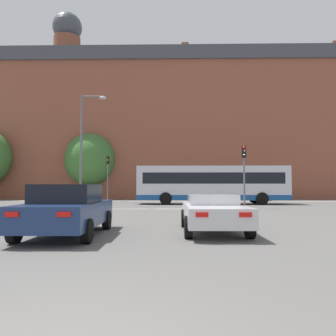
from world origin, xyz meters
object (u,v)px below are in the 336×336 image
at_px(street_lamp_junction, 85,139).
at_px(pedestrian_walking_east, 66,192).
at_px(bus_crossing_lead, 212,184).
at_px(pedestrian_waiting, 269,190).
at_px(traffic_light_far_left, 108,171).
at_px(car_saloon_left, 67,210).
at_px(traffic_light_near_right, 244,166).
at_px(car_roadster_right, 213,212).

height_order(street_lamp_junction, pedestrian_walking_east, street_lamp_junction).
bearing_deg(bus_crossing_lead, pedestrian_waiting, -50.30).
relative_size(traffic_light_far_left, pedestrian_waiting, 2.49).
distance_m(car_saloon_left, pedestrian_waiting, 26.25).
distance_m(traffic_light_near_right, pedestrian_waiting, 12.03).
distance_m(traffic_light_near_right, traffic_light_far_left, 15.77).
height_order(car_roadster_right, traffic_light_near_right, traffic_light_near_right).
distance_m(bus_crossing_lead, street_lamp_junction, 11.00).
bearing_deg(car_saloon_left, bus_crossing_lead, 68.98).
bearing_deg(car_roadster_right, traffic_light_near_right, 72.46).
relative_size(car_roadster_right, street_lamp_junction, 0.54).
bearing_deg(pedestrian_waiting, street_lamp_junction, 36.80).
distance_m(car_saloon_left, traffic_light_near_right, 14.58).
bearing_deg(car_saloon_left, pedestrian_walking_east, 107.23).
relative_size(street_lamp_junction, pedestrian_walking_east, 5.12).
distance_m(car_roadster_right, pedestrian_waiting, 23.61).
bearing_deg(pedestrian_waiting, pedestrian_walking_east, 4.73).
distance_m(car_roadster_right, pedestrian_walking_east, 25.38).
bearing_deg(bus_crossing_lead, traffic_light_near_right, -165.06).
relative_size(traffic_light_near_right, street_lamp_junction, 0.52).
xyz_separation_m(car_roadster_right, bus_crossing_lead, (1.92, 16.88, 1.06)).
bearing_deg(car_roadster_right, bus_crossing_lead, 82.95).
bearing_deg(pedestrian_walking_east, street_lamp_junction, 103.87).
bearing_deg(traffic_light_far_left, bus_crossing_lead, -28.09).
bearing_deg(pedestrian_walking_east, car_roadster_right, 107.76).
bearing_deg(car_saloon_left, street_lamp_junction, 102.14).
bearing_deg(traffic_light_far_left, car_saloon_left, -81.39).
relative_size(traffic_light_far_left, pedestrian_walking_east, 2.87).
height_order(traffic_light_far_left, pedestrian_waiting, traffic_light_far_left).
xyz_separation_m(car_saloon_left, street_lamp_junction, (-3.14, 13.21, 4.06)).
height_order(traffic_light_far_left, pedestrian_walking_east, traffic_light_far_left).
distance_m(pedestrian_waiting, pedestrian_walking_east, 20.41).
xyz_separation_m(car_saloon_left, pedestrian_walking_east, (-7.71, 23.12, 0.14)).
bearing_deg(bus_crossing_lead, pedestrian_walking_east, 69.11).
xyz_separation_m(car_saloon_left, pedestrian_waiting, (12.70, 22.98, 0.30)).
xyz_separation_m(car_saloon_left, car_roadster_right, (4.46, 0.85, -0.14)).
bearing_deg(traffic_light_far_left, street_lamp_junction, -87.97).
bearing_deg(street_lamp_junction, car_roadster_right, -58.40).
relative_size(traffic_light_far_left, street_lamp_junction, 0.56).
height_order(car_roadster_right, bus_crossing_lead, bus_crossing_lead).
bearing_deg(traffic_light_far_left, traffic_light_near_right, -43.83).
bearing_deg(street_lamp_junction, traffic_light_far_left, 92.03).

